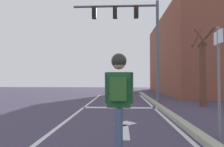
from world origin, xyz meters
The scene contains 11 objects.
lane_line_center centered at (-0.53, 6.00, 0.00)m, with size 0.12×20.00×0.01m, color silver.
lane_line_curbside centered at (2.72, 6.00, 0.00)m, with size 0.12×20.00×0.01m, color silver.
stop_bar centered at (1.17, 9.49, 0.00)m, with size 3.40×0.40×0.01m, color silver.
lane_arrow_stem centered at (1.34, 5.57, 0.00)m, with size 0.16×1.40×0.01m, color silver.
lane_arrow_head centered at (1.34, 6.42, 0.00)m, with size 0.56×0.44×0.01m, color silver.
curb_strip centered at (2.97, 6.00, 0.07)m, with size 0.24×24.00×0.14m, color #9DA08A.
skater centered at (1.19, 3.78, 1.14)m, with size 0.47×0.62×1.68m.
traffic_signal_mast centered at (1.85, 10.98, 4.13)m, with size 4.68×0.34×5.58m.
street_sign_post centered at (3.42, 5.08, 1.63)m, with size 0.09×0.44×2.53m.
roadside_tree centered at (5.14, 10.03, 1.73)m, with size 1.08×1.05×3.81m.
building_block centered at (9.27, 18.68, 3.48)m, with size 8.80×12.56×6.96m, color brown.
Camera 1 is at (1.23, 0.73, 1.34)m, focal length 30.26 mm.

